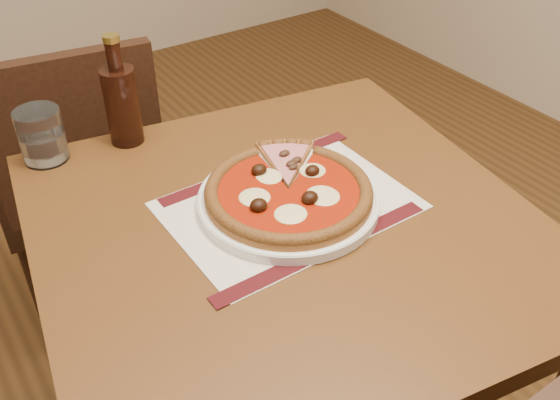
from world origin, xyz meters
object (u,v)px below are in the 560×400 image
object	(u,v)px
plate	(289,201)
water_glass	(42,135)
chair_far	(79,176)
pizza	(289,191)
table	(286,266)
bottle	(122,102)

from	to	relation	value
plate	water_glass	distance (m)	0.48
chair_far	plate	world-z (taller)	chair_far
pizza	chair_far	bearing A→B (deg)	104.66
chair_far	water_glass	world-z (taller)	chair_far
table	water_glass	world-z (taller)	water_glass
plate	water_glass	bearing A→B (deg)	128.24
water_glass	table	bearing A→B (deg)	-56.38
water_glass	bottle	xyz separation A→B (m)	(0.15, -0.02, 0.03)
chair_far	water_glass	distance (m)	0.45
pizza	water_glass	size ratio (longest dim) A/B	2.80
water_glass	pizza	bearing A→B (deg)	-51.77
pizza	water_glass	bearing A→B (deg)	128.23
plate	bottle	xyz separation A→B (m)	(-0.14, 0.35, 0.07)
plate	pizza	world-z (taller)	pizza
table	water_glass	size ratio (longest dim) A/B	9.03
plate	table	bearing A→B (deg)	-128.48
bottle	chair_far	bearing A→B (deg)	96.17
table	plate	world-z (taller)	plate
water_glass	chair_far	bearing A→B (deg)	69.28
table	chair_far	world-z (taller)	chair_far
table	plate	size ratio (longest dim) A/B	2.97
water_glass	bottle	world-z (taller)	bottle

